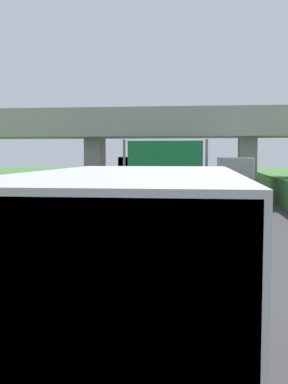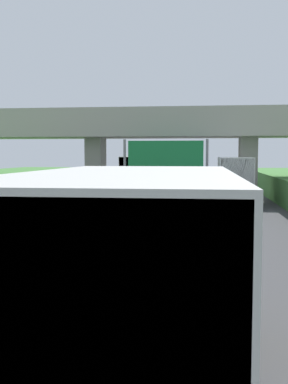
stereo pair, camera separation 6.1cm
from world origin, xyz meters
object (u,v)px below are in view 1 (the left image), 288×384
Objects in this scene: truck_red at (133,170)px; car_blue at (190,195)px; truck_yellow at (142,283)px; overhead_highway_sign at (165,158)px; truck_white at (233,178)px.

car_blue is (6.95, -20.43, -1.08)m from truck_red.
car_blue is at bearing 89.85° from truck_yellow.
overhead_highway_sign is 0.81× the size of truck_white.
overhead_highway_sign is 3.11m from car_blue.
truck_yellow is 25.96m from car_blue.
truck_red is (-6.89, 46.37, 0.00)m from truck_yellow.
overhead_highway_sign reaches higher than truck_white.
car_blue is at bearing -71.21° from truck_red.
overhead_highway_sign is 1.43× the size of car_blue.
truck_red is 1.78× the size of car_blue.
overhead_highway_sign is at bearing -75.64° from truck_red.
truck_yellow and truck_red have the same top height.
truck_white is at bearing 30.63° from overhead_highway_sign.
truck_yellow is 46.88m from truck_red.
truck_white is at bearing 83.81° from truck_yellow.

